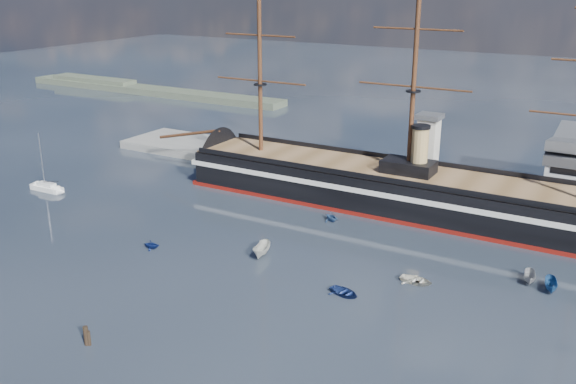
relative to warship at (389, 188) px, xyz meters
The scene contains 14 objects.
ground 20.40m from the warship, 89.43° to the right, with size 600.00×600.00×0.00m, color #1A212C.
quay 19.40m from the warship, 57.49° to the left, with size 180.00×18.00×2.00m, color slate.
quay_tower 14.56m from the warship, 76.18° to the left, with size 5.00×5.00×15.00m.
shoreline 157.99m from the warship, 151.66° to the left, with size 120.00×10.00×4.00m.
warship is the anchor object (origin of this frame).
sailboat 73.37m from the warship, 157.93° to the right, with size 8.01×2.52×12.72m.
motorboat_a 34.52m from the warship, 105.82° to the right, with size 6.63×2.43×2.65m, color beige.
motorboat_b 39.72m from the warship, 77.70° to the right, with size 2.98×1.19×1.39m, color navy.
motorboat_c 37.66m from the warship, 33.77° to the right, with size 5.29×1.94×2.12m, color gray.
motorboat_d 14.91m from the warship, 116.90° to the right, with size 5.29×2.29×1.94m, color #2E4F80.
motorboat_e 34.08m from the warship, 61.28° to the right, with size 3.12×1.25×1.45m, color beige.
motorboat_f 41.02m from the warship, 32.63° to the right, with size 5.49×2.01×2.20m, color navy.
motorboat_g 48.51m from the warship, 124.48° to the right, with size 4.61×2.00×1.69m, color navy.
piling_near_left 68.57m from the warship, 101.95° to the right, with size 0.64×0.64×3.32m, color black.
Camera 1 is at (43.09, -55.43, 44.58)m, focal length 40.00 mm.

